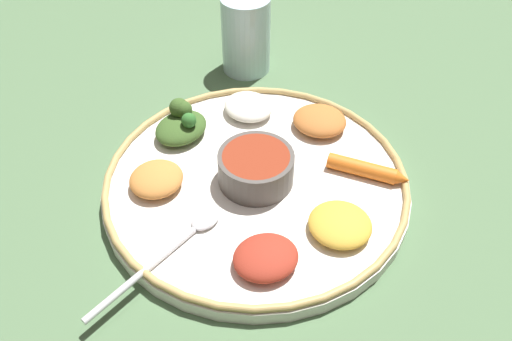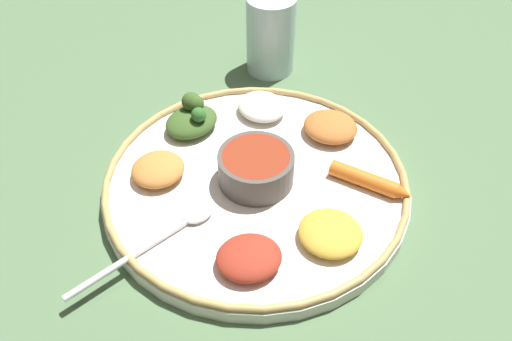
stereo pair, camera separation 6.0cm
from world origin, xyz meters
The scene contains 13 objects.
ground_plane centered at (0.00, 0.00, 0.00)m, with size 2.40×2.40×0.00m, color #4C6B47.
platter centered at (0.00, 0.00, 0.01)m, with size 0.35×0.35×0.02m, color white.
platter_rim centered at (0.00, 0.00, 0.02)m, with size 0.34×0.34×0.01m, color tan.
center_bowl centered at (0.00, 0.00, 0.04)m, with size 0.08×0.08×0.04m.
spoon centered at (-0.04, -0.12, 0.02)m, with size 0.07×0.17×0.01m.
greens_pile centered at (-0.12, 0.04, 0.03)m, with size 0.07×0.08×0.04m.
carrot_near_spoon centered at (0.11, 0.06, 0.03)m, with size 0.09×0.02×0.02m.
mound_squash centered at (-0.10, -0.05, 0.03)m, with size 0.06×0.06×0.02m, color #C67A38.
mound_lentil_yellow centered at (0.11, -0.03, 0.03)m, with size 0.06×0.07×0.02m, color gold.
mound_chickpea centered at (0.04, 0.12, 0.03)m, with size 0.07×0.06×0.02m, color #B2662D.
mound_beet centered at (0.05, -0.10, 0.03)m, with size 0.06×0.06×0.02m, color maroon.
mound_rice_white centered at (-0.06, 0.11, 0.03)m, with size 0.06×0.06×0.02m, color silver.
drinking_glass centered at (-0.11, 0.22, 0.05)m, with size 0.07×0.07×0.11m.
Camera 2 is at (0.22, -0.37, 0.45)m, focal length 38.01 mm.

